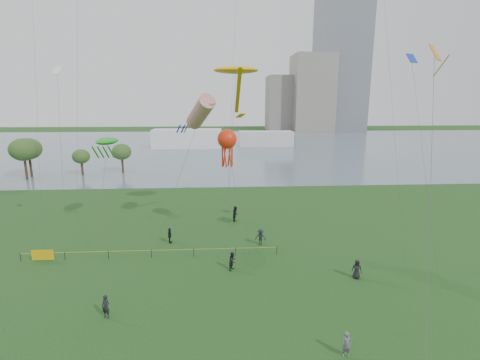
{
  "coord_description": "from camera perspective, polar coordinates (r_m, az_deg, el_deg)",
  "views": [
    {
      "loc": [
        -1.73,
        -18.65,
        14.41
      ],
      "look_at": [
        0.0,
        10.0,
        8.0
      ],
      "focal_mm": 26.0,
      "sensor_mm": 36.0,
      "label": 1
    }
  ],
  "objects": [
    {
      "name": "kite_creature",
      "position": [
        41.03,
        -21.01,
        5.93
      ],
      "size": [
        2.19,
        10.2,
        10.67
      ],
      "rotation": [
        0.0,
        0.0,
        0.16
      ],
      "color": "#3F3F42"
    },
    {
      "name": "kite_flyer",
      "position": [
        22.96,
        17.12,
        -24.42
      ],
      "size": [
        0.59,
        0.39,
        1.58
      ],
      "primitive_type": "imported",
      "rotation": [
        0.0,
        0.0,
        -0.03
      ],
      "color": "#57585E",
      "rests_on": "ground_plane"
    },
    {
      "name": "lake",
      "position": [
        119.53,
        -2.61,
        5.66
      ],
      "size": [
        400.0,
        120.0,
        0.08
      ],
      "primitive_type": "cube",
      "color": "slate",
      "rests_on": "ground_plane"
    },
    {
      "name": "spectator_f",
      "position": [
        26.78,
        -21.16,
        -18.81
      ],
      "size": [
        0.7,
        0.58,
        1.66
      ],
      "primitive_type": "imported",
      "rotation": [
        0.0,
        0.0,
        -0.36
      ],
      "color": "black",
      "rests_on": "ground_plane"
    },
    {
      "name": "fence",
      "position": [
        36.29,
        -24.05,
        -11.01
      ],
      "size": [
        24.07,
        0.07,
        1.05
      ],
      "color": "black",
      "rests_on": "ground_plane"
    },
    {
      "name": "building_mid",
      "position": [
        186.9,
        11.68,
        13.74
      ],
      "size": [
        20.0,
        20.0,
        38.0
      ],
      "primitive_type": "cube",
      "color": "gray",
      "rests_on": "ground_plane"
    },
    {
      "name": "building_low",
      "position": [
        189.67,
        6.95,
        12.37
      ],
      "size": [
        16.0,
        18.0,
        28.0
      ],
      "primitive_type": "cube",
      "color": "slate",
      "rests_on": "ground_plane"
    },
    {
      "name": "trees",
      "position": [
        78.0,
        -32.16,
        4.17
      ],
      "size": [
        30.55,
        12.96,
        8.71
      ],
      "color": "#322217",
      "rests_on": "ground_plane"
    },
    {
      "name": "tower",
      "position": [
        202.43,
        16.6,
        25.12
      ],
      "size": [
        24.0,
        24.0,
        120.0
      ],
      "primitive_type": "cube",
      "color": "slate",
      "rests_on": "ground_plane"
    },
    {
      "name": "kite_octopus",
      "position": [
        35.96,
        -2.13,
        6.58
      ],
      "size": [
        2.78,
        6.4,
        11.75
      ],
      "rotation": [
        0.0,
        0.0,
        0.09
      ],
      "color": "#3F3F42"
    },
    {
      "name": "pavilion_right",
      "position": [
        118.3,
        4.23,
        6.77
      ],
      "size": [
        18.0,
        7.0,
        5.0
      ],
      "primitive_type": "cube",
      "color": "silver",
      "rests_on": "ground_plane"
    },
    {
      "name": "spectator_b",
      "position": [
        36.32,
        3.38,
        -9.36
      ],
      "size": [
        1.21,
        0.86,
        1.7
      ],
      "primitive_type": "imported",
      "rotation": [
        0.0,
        0.0,
        -0.22
      ],
      "color": "black",
      "rests_on": "ground_plane"
    },
    {
      "name": "spectator_a",
      "position": [
        31.29,
        -1.21,
        -13.15
      ],
      "size": [
        0.94,
        1.01,
        1.64
      ],
      "primitive_type": "imported",
      "rotation": [
        0.0,
        0.0,
        1.04
      ],
      "color": "black",
      "rests_on": "ground_plane"
    },
    {
      "name": "pavilion_left",
      "position": [
        114.68,
        -8.63,
        6.73
      ],
      "size": [
        22.0,
        8.0,
        6.0
      ],
      "primitive_type": "cube",
      "color": "white",
      "rests_on": "ground_plane"
    },
    {
      "name": "kite_stingray",
      "position": [
        38.94,
        -0.66,
        17.47
      ],
      "size": [
        4.86,
        11.1,
        18.2
      ],
      "rotation": [
        0.0,
        0.0,
        -0.03
      ],
      "color": "#3F3F42"
    },
    {
      "name": "spectator_c",
      "position": [
        37.52,
        -11.46,
        -8.92
      ],
      "size": [
        0.52,
        1.0,
        1.63
      ],
      "primitive_type": "imported",
      "rotation": [
        0.0,
        0.0,
        1.43
      ],
      "color": "black",
      "rests_on": "ground_plane"
    },
    {
      "name": "kite_delta",
      "position": [
        28.53,
        29.38,
        15.61
      ],
      "size": [
        6.45,
        12.58,
        18.45
      ],
      "rotation": [
        0.0,
        0.0,
        -0.03
      ],
      "color": "#3F3F42"
    },
    {
      "name": "spectator_d",
      "position": [
        31.48,
        18.61,
        -13.69
      ],
      "size": [
        0.93,
        0.75,
        1.65
      ],
      "primitive_type": "imported",
      "rotation": [
        0.0,
        0.0,
        -0.33
      ],
      "color": "black",
      "rests_on": "ground_plane"
    },
    {
      "name": "ground_plane",
      "position": [
        23.63,
        1.61,
        -24.99
      ],
      "size": [
        400.0,
        400.0,
        0.0
      ],
      "primitive_type": "plane",
      "color": "#133511"
    },
    {
      "name": "spectator_g",
      "position": [
        43.18,
        -0.72,
        -5.56
      ],
      "size": [
        0.97,
        1.1,
        1.92
      ],
      "primitive_type": "imported",
      "rotation": [
        0.0,
        0.0,
        1.28
      ],
      "color": "black",
      "rests_on": "ground_plane"
    },
    {
      "name": "kite_windsock",
      "position": [
        36.2,
        -6.55,
        11.01
      ],
      "size": [
        6.63,
        5.02,
        15.34
      ],
      "rotation": [
        0.0,
        0.0,
        -0.24
      ],
      "color": "#3F3F42"
    }
  ]
}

